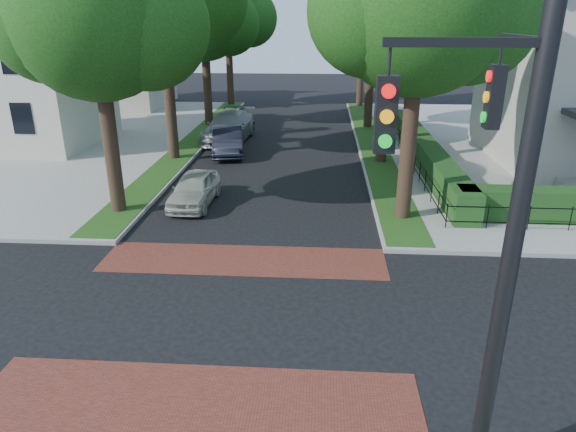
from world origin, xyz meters
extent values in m
plane|color=black|center=(0.00, 0.00, 0.00)|extent=(120.00, 120.00, 0.00)
cube|color=maroon|center=(0.00, 3.20, 0.01)|extent=(9.00, 2.20, 0.01)
cube|color=maroon|center=(0.00, -3.20, 0.01)|extent=(9.00, 2.20, 0.01)
cube|color=#214012|center=(5.40, 19.10, 0.16)|extent=(1.60, 29.80, 0.02)
cube|color=#214012|center=(-5.40, 19.10, 0.16)|extent=(1.60, 29.80, 0.02)
cylinder|color=black|center=(5.50, 7.00, 3.83)|extent=(0.56, 0.56, 7.35)
sphere|color=#133A10|center=(5.50, 7.00, 7.71)|extent=(6.20, 6.20, 6.20)
sphere|color=#133A10|center=(7.21, 7.30, 7.31)|extent=(4.65, 4.65, 4.65)
sphere|color=#133A10|center=(3.95, 6.80, 7.41)|extent=(4.34, 4.34, 4.34)
cylinder|color=black|center=(5.50, 15.00, 4.00)|extent=(0.56, 0.56, 7.70)
sphere|color=#133A10|center=(7.31, 15.30, 7.67)|extent=(4.95, 4.95, 4.95)
sphere|color=#133A10|center=(3.85, 14.80, 7.77)|extent=(4.62, 4.62, 4.62)
cylinder|color=black|center=(5.50, 24.00, 3.47)|extent=(0.56, 0.56, 6.65)
sphere|color=#133A10|center=(5.50, 24.00, 6.99)|extent=(5.80, 5.80, 5.80)
sphere|color=#133A10|center=(7.09, 24.30, 6.59)|extent=(4.35, 4.35, 4.35)
sphere|color=#133A10|center=(4.05, 23.80, 6.69)|extent=(4.06, 4.06, 4.06)
sphere|color=#133A10|center=(5.60, 25.45, 7.49)|extent=(3.77, 3.77, 3.77)
cylinder|color=black|center=(5.50, 33.00, 3.65)|extent=(0.56, 0.56, 7.00)
sphere|color=#133A10|center=(5.50, 33.00, 7.35)|extent=(6.00, 6.00, 6.00)
sphere|color=#133A10|center=(7.15, 33.30, 6.95)|extent=(4.50, 4.50, 4.50)
sphere|color=#133A10|center=(4.00, 32.80, 7.05)|extent=(4.20, 4.20, 4.20)
sphere|color=#133A10|center=(5.60, 34.50, 7.85)|extent=(3.90, 3.90, 3.90)
cylinder|color=black|center=(-5.50, 7.00, 3.65)|extent=(0.56, 0.56, 7.00)
sphere|color=#133A10|center=(-5.50, 7.00, 7.35)|extent=(6.00, 6.00, 6.00)
sphere|color=#133A10|center=(-3.85, 7.30, 6.95)|extent=(4.50, 4.50, 4.50)
sphere|color=#133A10|center=(-7.00, 6.80, 7.05)|extent=(4.20, 4.20, 4.20)
cylinder|color=black|center=(-5.50, 15.00, 4.17)|extent=(0.56, 0.56, 8.05)
cylinder|color=black|center=(-5.50, 24.00, 3.58)|extent=(0.56, 0.56, 6.86)
sphere|color=#133A10|center=(-5.50, 24.00, 7.21)|extent=(5.60, 5.60, 5.60)
sphere|color=#133A10|center=(-3.96, 24.30, 6.81)|extent=(4.20, 4.20, 4.20)
sphere|color=#133A10|center=(-6.90, 23.80, 6.91)|extent=(3.92, 3.92, 3.92)
sphere|color=#133A10|center=(-5.40, 25.40, 7.71)|extent=(3.64, 3.64, 3.64)
cylinder|color=black|center=(-5.50, 33.00, 3.72)|extent=(0.56, 0.56, 7.14)
sphere|color=#133A10|center=(-5.50, 33.00, 7.49)|extent=(6.20, 6.20, 6.20)
sphere|color=#133A10|center=(-3.79, 33.30, 7.09)|extent=(4.65, 4.65, 4.65)
sphere|color=#133A10|center=(-7.05, 32.80, 7.19)|extent=(4.34, 4.34, 4.34)
sphere|color=#133A10|center=(-5.40, 34.55, 7.99)|extent=(4.03, 4.03, 4.03)
cube|color=#204217|center=(7.70, 15.00, 0.75)|extent=(1.00, 18.00, 1.20)
cube|color=beige|center=(-15.50, 18.00, 3.40)|extent=(9.00, 8.00, 6.50)
cube|color=#B6B3A4|center=(-15.50, 32.00, 3.40)|extent=(9.00, 8.00, 6.50)
cylinder|color=black|center=(5.10, -4.60, 4.15)|extent=(0.26, 0.26, 8.00)
cube|color=black|center=(4.10, -4.60, 6.95)|extent=(2.00, 0.12, 0.12)
cube|color=black|center=(5.10, -3.70, 6.95)|extent=(0.12, 1.80, 0.12)
cube|color=black|center=(3.20, -4.60, 6.05)|extent=(0.28, 0.22, 1.00)
cylinder|color=red|center=(3.20, -4.73, 6.37)|extent=(0.18, 0.05, 0.18)
cylinder|color=orange|center=(3.20, -4.73, 6.05)|extent=(0.18, 0.05, 0.18)
cylinder|color=#0CB226|center=(3.20, -4.73, 5.73)|extent=(0.18, 0.05, 0.18)
cube|color=black|center=(5.10, -2.90, 6.05)|extent=(0.22, 0.28, 1.00)
cylinder|color=red|center=(4.97, -2.90, 6.37)|extent=(0.05, 0.18, 0.18)
cylinder|color=orange|center=(4.97, -2.90, 6.05)|extent=(0.05, 0.18, 0.18)
cylinder|color=#0CB226|center=(4.97, -2.90, 5.73)|extent=(0.05, 0.18, 0.18)
imported|color=beige|center=(-2.77, 8.27, 0.66)|extent=(1.69, 3.94, 1.33)
imported|color=black|center=(-2.87, 16.60, 0.76)|extent=(2.39, 4.85, 1.53)
imported|color=gray|center=(-3.35, 19.84, 0.86)|extent=(2.90, 6.12, 1.72)
camera|label=1|loc=(2.37, -11.37, 7.25)|focal=32.00mm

